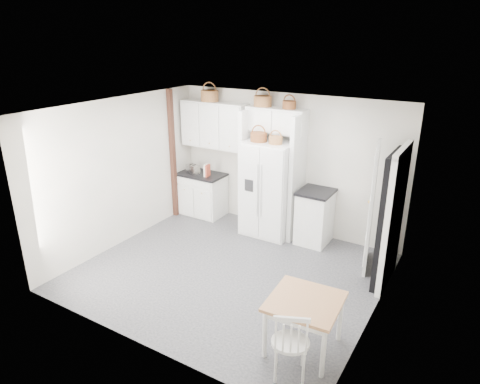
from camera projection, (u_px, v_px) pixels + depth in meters
The scene contains 27 objects.
floor at pixel (230, 272), 6.86m from camera, with size 4.50×4.50×0.00m, color #26262C.
ceiling at pixel (228, 109), 5.95m from camera, with size 4.50×4.50×0.00m, color white.
wall_back at pixel (286, 163), 8.01m from camera, with size 4.50×4.50×0.00m, color #B8B5AA.
wall_left at pixel (121, 172), 7.50m from camera, with size 4.00×4.00×0.00m, color #B8B5AA.
wall_right at pixel (382, 230), 5.32m from camera, with size 4.00×4.00×0.00m, color #B8B5AA.
refrigerator at pixel (269, 189), 7.92m from camera, with size 0.92×0.74×1.78m, color white.
base_cab_left at pixel (202, 195), 8.93m from camera, with size 0.92×0.58×0.85m, color white.
base_cab_right at pixel (315, 217), 7.70m from camera, with size 0.54×0.65×0.95m, color white.
dining_table at pixel (304, 324), 5.09m from camera, with size 0.82×0.82×0.68m, color brown.
windsor_chair at pixel (290, 342), 4.66m from camera, with size 0.43×0.39×0.87m, color white.
counter_left at pixel (202, 174), 8.77m from camera, with size 0.95×0.62×0.04m, color black.
counter_right at pixel (317, 192), 7.53m from camera, with size 0.58×0.69×0.04m, color black.
toaster at pixel (193, 169), 8.71m from camera, with size 0.28×0.16×0.20m, color silver.
cookbook_red at pixel (208, 171), 8.56m from camera, with size 0.03×0.16×0.24m, color #BC432C.
cookbook_cream at pixel (206, 170), 8.58m from camera, with size 0.04×0.17×0.25m, color white.
basket_upper_b at pixel (210, 96), 8.25m from camera, with size 0.36×0.36×0.21m, color brown.
basket_bridge_a at pixel (263, 101), 7.69m from camera, with size 0.33×0.33×0.19m, color brown.
basket_bridge_b at pixel (289, 105), 7.44m from camera, with size 0.24×0.24×0.14m, color brown.
basket_fridge_a at pixel (259, 137), 7.59m from camera, with size 0.30×0.30×0.16m, color brown.
basket_fridge_b at pixel (276, 140), 7.43m from camera, with size 0.25×0.25×0.13m, color brown.
upper_cabinet at pixel (215, 125), 8.39m from camera, with size 1.40×0.34×0.90m, color white.
bridge_cabinet at pixel (277, 120), 7.66m from camera, with size 1.12×0.34×0.45m, color white.
fridge_panel_left at pixel (248, 170), 8.14m from camera, with size 0.08×0.60×2.30m, color white.
fridge_panel_right at pixel (297, 179), 7.65m from camera, with size 0.08×0.60×2.30m, color white.
trim_post at pixel (173, 155), 8.56m from camera, with size 0.09×0.09×2.60m, color #3F1D17.
doorway_void at pixel (390, 220), 6.26m from camera, with size 0.18×0.85×2.05m, color black.
door_slab at pixel (372, 208), 6.70m from camera, with size 0.80×0.04×2.05m, color white.
Camera 1 is at (3.23, -5.04, 3.60)m, focal length 32.00 mm.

